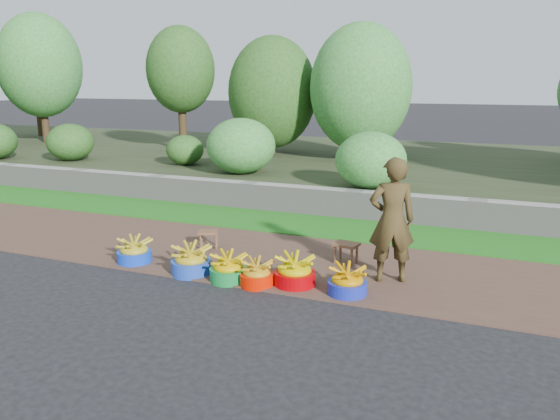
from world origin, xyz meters
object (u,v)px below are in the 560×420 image
at_px(basin_b, 191,261).
at_px(basin_c, 228,269).
at_px(basin_d, 257,274).
at_px(basin_a, 134,252).
at_px(vendor_woman, 392,220).
at_px(basin_f, 347,282).
at_px(basin_e, 295,273).
at_px(stool_right, 346,247).
at_px(stool_left, 209,234).

height_order(basin_b, basin_c, basin_b).
xyz_separation_m(basin_b, basin_d, (1.01, -0.05, -0.03)).
relative_size(basin_a, vendor_woman, 0.30).
bearing_deg(basin_f, basin_e, 176.34).
bearing_deg(basin_a, vendor_woman, 10.02).
bearing_deg(stool_right, stool_left, -177.76).
xyz_separation_m(basin_d, basin_f, (1.17, 0.13, 0.01)).
height_order(basin_c, basin_e, basin_e).
distance_m(basin_e, stool_right, 1.14).
height_order(basin_d, basin_f, basin_f).
bearing_deg(basin_b, vendor_woman, 15.79).
bearing_deg(stool_right, basin_b, -147.47).
relative_size(basin_f, stool_right, 1.29).
bearing_deg(vendor_woman, basin_f, 37.57).
bearing_deg(basin_c, stool_left, 129.41).
bearing_deg(basin_f, stool_left, 157.89).
relative_size(basin_d, stool_right, 1.18).
xyz_separation_m(basin_a, basin_c, (1.61, -0.14, 0.00)).
distance_m(basin_c, vendor_woman, 2.23).
bearing_deg(basin_f, stool_right, 106.23).
distance_m(basin_c, basin_e, 0.89).
height_order(basin_d, stool_right, basin_d).
bearing_deg(stool_right, basin_c, -135.71).
relative_size(basin_c, basin_e, 0.93).
bearing_deg(basin_d, basin_c, 178.59).
xyz_separation_m(basin_a, stool_left, (0.67, 1.01, 0.07)).
xyz_separation_m(basin_c, stool_right, (1.26, 1.23, 0.09)).
distance_m(basin_d, vendor_woman, 1.88).
distance_m(basin_c, stool_left, 1.49).
bearing_deg(basin_f, basin_a, 179.61).
bearing_deg(stool_left, stool_right, 2.24).
relative_size(basin_b, basin_e, 1.02).
xyz_separation_m(basin_a, stool_right, (2.87, 1.09, 0.09)).
xyz_separation_m(basin_f, stool_right, (-0.32, 1.11, 0.10)).
distance_m(basin_d, basin_e, 0.49).
height_order(basin_c, vendor_woman, vendor_woman).
bearing_deg(vendor_woman, basin_e, 7.39).
height_order(basin_b, stool_right, basin_b).
bearing_deg(stool_left, basin_c, -50.59).
xyz_separation_m(basin_d, stool_right, (0.85, 1.24, 0.11)).
bearing_deg(basin_d, stool_right, 55.67).
relative_size(basin_a, stool_left, 1.31).
xyz_separation_m(basin_b, vendor_woman, (2.58, 0.73, 0.66)).
xyz_separation_m(basin_a, basin_f, (3.20, -0.02, -0.00)).
bearing_deg(basin_d, basin_a, 175.75).
relative_size(basin_c, stool_left, 1.32).
bearing_deg(stool_left, basin_b, -72.71).
height_order(basin_c, basin_d, basin_c).
height_order(basin_b, basin_e, basin_b).
bearing_deg(vendor_woman, basin_c, -0.16).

